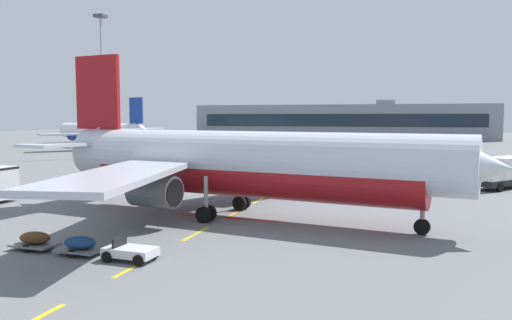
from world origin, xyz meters
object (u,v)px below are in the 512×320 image
Objects in this scene: airliner_mid_left at (101,132)px; apron_light_mast_near at (102,69)px; baggage_train at (81,245)px; airliner_foreground at (242,163)px; ground_power_truck at (419,171)px; catering_truck at (502,172)px.

apron_light_mast_near reaches higher than airliner_mid_left.
baggage_train is 66.74m from apron_light_mast_near.
airliner_foreground is 23.57m from ground_power_truck.
apron_light_mast_near is (-52.30, 22.60, 13.63)m from ground_power_truck.
ground_power_truck is 36.37m from baggage_train.
airliner_foreground is 86.57m from airliner_mid_left.
apron_light_mast_near is (16.13, -23.25, 11.65)m from airliner_mid_left.
apron_light_mast_near is (-40.06, 42.61, 11.33)m from airliner_foreground.
apron_light_mast_near is at bearing 156.63° from ground_power_truck.
catering_truck is at bearing -19.17° from apron_light_mast_near.
airliner_foreground reaches higher than airliner_mid_left.
catering_truck is at bearing -30.06° from airliner_mid_left.
ground_power_truck is (-7.96, -1.65, 0.00)m from catering_truck.
airliner_foreground is at bearing 68.40° from baggage_train.
ground_power_truck is at bearing -168.29° from catering_truck.
ground_power_truck reaches higher than baggage_train.
catering_truck is at bearing 46.99° from airliner_foreground.
ground_power_truck is at bearing 62.05° from baggage_train.
airliner_mid_left is at bearing 124.74° from apron_light_mast_near.
catering_truck is 42.02m from baggage_train.
airliner_mid_left is 88.28m from catering_truck.
airliner_mid_left is 93.43m from baggage_train.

